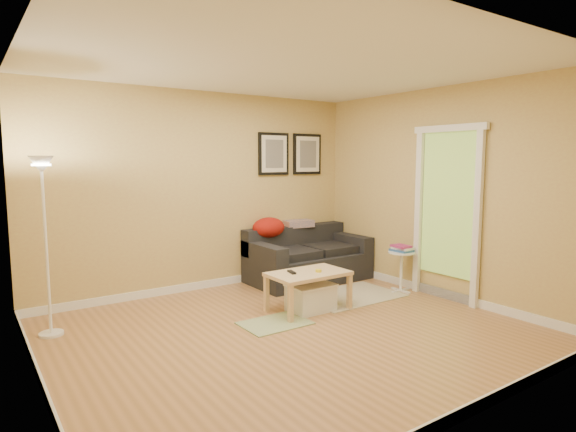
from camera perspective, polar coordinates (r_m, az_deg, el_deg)
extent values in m
plane|color=#AB7949|center=(4.91, 0.39, -13.67)|extent=(4.50, 4.50, 0.00)
plane|color=white|center=(4.69, 0.42, 17.64)|extent=(4.50, 4.50, 0.00)
plane|color=tan|center=(6.36, -10.04, 2.91)|extent=(4.50, 0.00, 4.50)
plane|color=tan|center=(3.21, 21.42, -1.12)|extent=(4.50, 0.00, 4.50)
plane|color=tan|center=(3.81, -28.49, -0.31)|extent=(0.00, 4.00, 4.00)
plane|color=tan|center=(6.19, 17.70, 2.59)|extent=(0.00, 4.00, 4.00)
cube|color=white|center=(6.55, -9.78, -8.07)|extent=(4.50, 0.02, 0.10)
cube|color=white|center=(3.60, 20.36, -21.24)|extent=(4.50, 0.02, 0.10)
cube|color=white|center=(4.14, -27.33, -17.75)|extent=(0.02, 4.00, 0.10)
cube|color=white|center=(6.39, 17.24, -8.66)|extent=(0.02, 4.00, 0.10)
cube|color=#BDB395|center=(6.14, 7.45, -9.46)|extent=(1.25, 0.85, 0.01)
cube|color=#668C4C|center=(5.12, -1.58, -12.74)|extent=(0.70, 0.50, 0.01)
cube|color=black|center=(5.38, 0.44, -6.74)|extent=(0.09, 0.17, 0.02)
cylinder|color=yellow|center=(5.44, 3.67, -6.57)|extent=(0.07, 0.07, 0.03)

